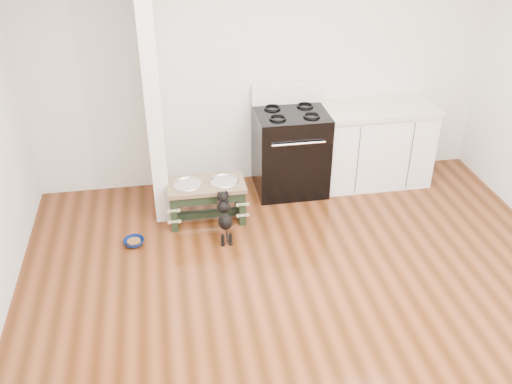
% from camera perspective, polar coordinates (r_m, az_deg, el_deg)
% --- Properties ---
extents(ground, '(5.00, 5.00, 0.00)m').
position_cam_1_polar(ground, '(4.76, 6.20, -12.79)').
color(ground, '#41200B').
rests_on(ground, ground).
extents(room_shell, '(5.00, 5.00, 5.00)m').
position_cam_1_polar(room_shell, '(3.84, 7.54, 5.11)').
color(room_shell, silver).
rests_on(room_shell, ground).
extents(partition_wall, '(0.15, 0.80, 2.70)m').
position_cam_1_polar(partition_wall, '(5.73, -10.41, 10.64)').
color(partition_wall, silver).
rests_on(partition_wall, ground).
extents(oven_range, '(0.76, 0.69, 1.14)m').
position_cam_1_polar(oven_range, '(6.27, 3.45, 4.21)').
color(oven_range, black).
rests_on(oven_range, ground).
extents(cabinet_run, '(1.24, 0.64, 0.91)m').
position_cam_1_polar(cabinet_run, '(6.57, 11.79, 4.66)').
color(cabinet_run, white).
rests_on(cabinet_run, ground).
extents(dog_feeder, '(0.78, 0.42, 0.45)m').
position_cam_1_polar(dog_feeder, '(5.79, -4.99, -0.20)').
color(dog_feeder, black).
rests_on(dog_feeder, ground).
extents(puppy, '(0.14, 0.40, 0.48)m').
position_cam_1_polar(puppy, '(5.51, -3.16, -2.36)').
color(puppy, black).
rests_on(puppy, ground).
extents(floor_bowl, '(0.24, 0.24, 0.06)m').
position_cam_1_polar(floor_bowl, '(5.66, -12.11, -4.92)').
color(floor_bowl, '#0B1B50').
rests_on(floor_bowl, ground).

